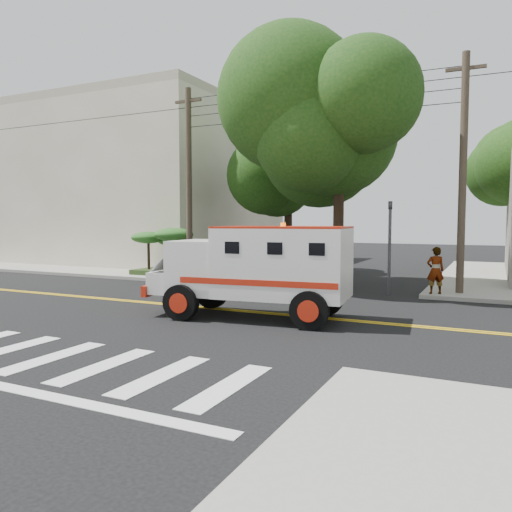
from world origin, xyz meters
The scene contains 12 objects.
ground centered at (0.00, 0.00, 0.00)m, with size 100.00×100.00×0.00m, color black.
sidewalk_nw centered at (-13.50, 13.50, 0.07)m, with size 17.00×17.00×0.15m, color gray.
building_left centered at (-15.50, 15.00, 5.15)m, with size 16.00×14.00×10.00m, color #B7B196.
utility_pole_left centered at (-5.60, 6.00, 4.50)m, with size 0.28×0.28×9.00m, color #382D23.
utility_pole_right centered at (6.30, 6.20, 4.50)m, with size 0.28×0.28×9.00m, color #382D23.
tree_main centered at (1.94, 6.21, 7.20)m, with size 6.08×5.70×9.85m.
tree_left centered at (-2.68, 11.79, 5.73)m, with size 4.48×4.20×7.70m.
traffic_signal centered at (3.80, 5.60, 2.23)m, with size 0.15×0.18×3.60m.
accessibility_sign centered at (-6.20, 6.17, 1.37)m, with size 0.45×0.10×2.02m.
palm_planter centered at (-7.44, 6.62, 1.65)m, with size 3.52×2.63×2.36m.
armored_truck centered at (1.24, -0.81, 1.53)m, with size 6.12×2.91×2.70m.
pedestrian_a centered at (5.50, 5.50, 1.02)m, with size 0.64×0.42×1.75m, color gray.
Camera 1 is at (7.48, -13.87, 2.86)m, focal length 35.00 mm.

